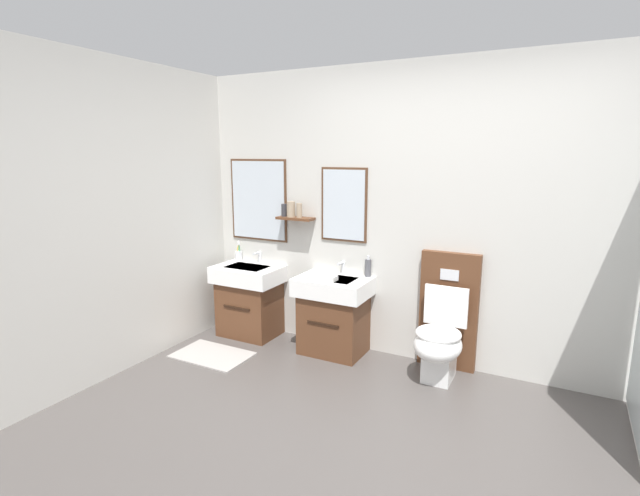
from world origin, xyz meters
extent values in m
cube|color=#4C4744|center=(0.00, 0.00, -0.05)|extent=(6.03, 4.64, 0.10)
cube|color=beige|center=(0.00, 1.66, 1.27)|extent=(4.83, 0.12, 2.54)
cube|color=#4C301E|center=(-1.83, 1.60, 1.34)|extent=(0.65, 0.02, 0.80)
cube|color=silver|center=(-1.83, 1.59, 1.34)|extent=(0.61, 0.01, 0.76)
cube|color=#4C301E|center=(-0.90, 1.60, 1.34)|extent=(0.45, 0.02, 0.67)
cube|color=silver|center=(-0.90, 1.59, 1.34)|extent=(0.41, 0.01, 0.63)
cube|color=#56331E|center=(-1.36, 1.52, 1.19)|extent=(0.36, 0.14, 0.02)
cylinder|color=#333338|center=(-1.48, 1.51, 1.27)|extent=(0.05, 0.05, 0.12)
cylinder|color=gray|center=(-1.40, 1.51, 1.28)|extent=(0.08, 0.08, 0.15)
cylinder|color=gray|center=(-1.32, 1.51, 1.27)|extent=(0.05, 0.05, 0.13)
cube|color=beige|center=(-2.35, 0.00, 1.27)|extent=(0.12, 3.44, 2.54)
cube|color=#9E9993|center=(-1.83, 0.81, 0.01)|extent=(0.68, 0.44, 0.01)
cube|color=#56331E|center=(-1.83, 1.40, 0.27)|extent=(0.56, 0.42, 0.55)
cube|color=black|center=(-1.83, 1.18, 0.34)|extent=(0.31, 0.01, 0.02)
cube|color=white|center=(-1.83, 1.40, 0.63)|extent=(0.65, 0.48, 0.16)
cube|color=silver|center=(-1.83, 1.37, 0.69)|extent=(0.40, 0.26, 0.03)
cylinder|color=silver|center=(-1.83, 1.59, 0.76)|extent=(0.03, 0.03, 0.11)
cylinder|color=silver|center=(-1.83, 1.54, 0.81)|extent=(0.02, 0.11, 0.02)
cube|color=#56331E|center=(-0.90, 1.40, 0.27)|extent=(0.56, 0.42, 0.55)
cube|color=black|center=(-0.90, 1.18, 0.34)|extent=(0.31, 0.01, 0.02)
cube|color=white|center=(-0.90, 1.40, 0.63)|extent=(0.65, 0.48, 0.16)
cube|color=silver|center=(-0.90, 1.37, 0.69)|extent=(0.40, 0.26, 0.03)
cylinder|color=silver|center=(-0.90, 1.59, 0.76)|extent=(0.03, 0.03, 0.11)
cylinder|color=silver|center=(-0.90, 1.54, 0.81)|extent=(0.02, 0.11, 0.02)
cube|color=#56331E|center=(0.09, 1.59, 0.50)|extent=(0.48, 0.10, 1.00)
cube|color=silver|center=(0.09, 1.53, 0.82)|extent=(0.15, 0.01, 0.09)
cube|color=white|center=(0.09, 1.32, 0.17)|extent=(0.22, 0.30, 0.34)
ellipsoid|color=white|center=(0.09, 1.24, 0.32)|extent=(0.37, 0.46, 0.24)
torus|color=white|center=(0.09, 1.24, 0.42)|extent=(0.35, 0.35, 0.04)
cube|color=white|center=(0.09, 1.46, 0.57)|extent=(0.35, 0.03, 0.33)
cylinder|color=silver|center=(-2.07, 1.56, 0.75)|extent=(0.07, 0.07, 0.09)
cylinder|color=#33B266|center=(-2.06, 1.56, 0.80)|extent=(0.01, 0.02, 0.16)
cube|color=white|center=(-2.06, 1.55, 0.88)|extent=(0.01, 0.02, 0.03)
cylinder|color=white|center=(-2.08, 1.58, 0.80)|extent=(0.02, 0.02, 0.15)
cube|color=white|center=(-2.08, 1.57, 0.88)|extent=(0.01, 0.02, 0.03)
cylinder|color=yellow|center=(-2.08, 1.55, 0.81)|extent=(0.03, 0.03, 0.17)
cube|color=white|center=(-2.07, 1.57, 0.90)|extent=(0.02, 0.02, 0.03)
cylinder|color=#4C4C51|center=(-0.64, 1.57, 0.79)|extent=(0.06, 0.06, 0.16)
cylinder|color=silver|center=(-0.64, 1.57, 0.88)|extent=(0.02, 0.02, 0.04)
cube|color=white|center=(-0.94, 1.26, 0.73)|extent=(0.22, 0.16, 0.04)
camera|label=1|loc=(0.87, -2.24, 1.80)|focal=26.32mm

